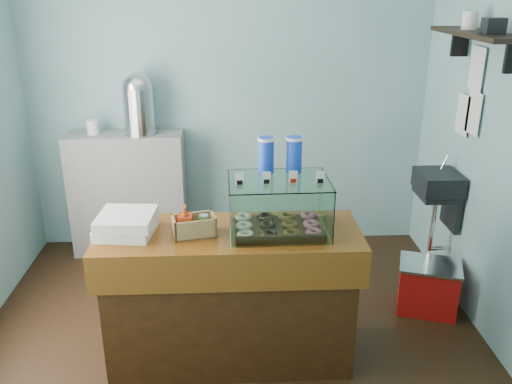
{
  "coord_description": "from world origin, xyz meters",
  "views": [
    {
      "loc": [
        0.02,
        -3.22,
        2.3
      ],
      "look_at": [
        0.17,
        -0.15,
        1.11
      ],
      "focal_mm": 38.0,
      "sensor_mm": 36.0,
      "label": 1
    }
  ],
  "objects_px": {
    "counter": "(230,295)",
    "display_case": "(279,201)",
    "red_cooler": "(428,287)",
    "coffee_urn": "(139,102)"
  },
  "relations": [
    {
      "from": "display_case",
      "to": "coffee_urn",
      "type": "distance_m",
      "value": 1.87
    },
    {
      "from": "display_case",
      "to": "red_cooler",
      "type": "relative_size",
      "value": 1.17
    },
    {
      "from": "red_cooler",
      "to": "coffee_urn",
      "type": "bearing_deg",
      "value": 172.2
    },
    {
      "from": "counter",
      "to": "display_case",
      "type": "height_order",
      "value": "display_case"
    },
    {
      "from": "display_case",
      "to": "red_cooler",
      "type": "xyz_separation_m",
      "value": [
        1.17,
        0.43,
        -0.89
      ]
    },
    {
      "from": "counter",
      "to": "red_cooler",
      "type": "relative_size",
      "value": 3.08
    },
    {
      "from": "counter",
      "to": "coffee_urn",
      "type": "xyz_separation_m",
      "value": [
        -0.75,
        1.56,
        0.92
      ]
    },
    {
      "from": "display_case",
      "to": "coffee_urn",
      "type": "xyz_separation_m",
      "value": [
        -1.05,
        1.52,
        0.29
      ]
    },
    {
      "from": "counter",
      "to": "red_cooler",
      "type": "xyz_separation_m",
      "value": [
        1.47,
        0.47,
        -0.26
      ]
    },
    {
      "from": "counter",
      "to": "display_case",
      "type": "bearing_deg",
      "value": 7.72
    }
  ]
}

